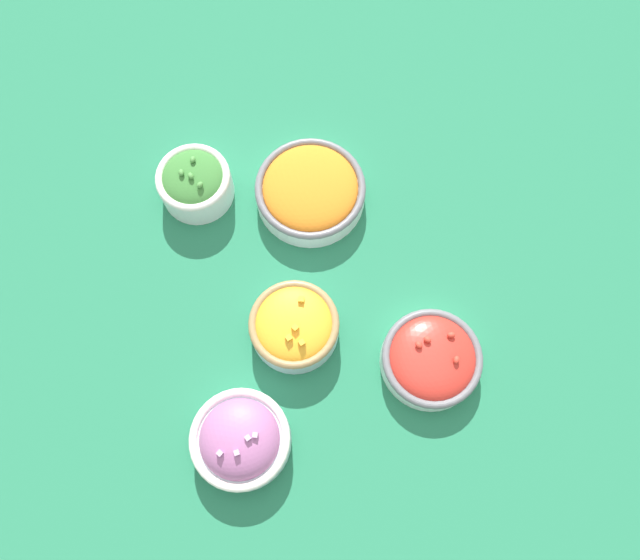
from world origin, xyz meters
The scene contains 6 objects.
ground_plane centered at (0.00, 0.00, 0.00)m, with size 3.00×3.00×0.00m, color #23704C.
bowl_carrots centered at (0.15, -0.01, 0.03)m, with size 0.18×0.18×0.06m.
bowl_squash centered at (-0.06, 0.05, 0.03)m, with size 0.13×0.13×0.07m.
bowl_cherry_tomatoes centered at (-0.15, -0.14, 0.03)m, with size 0.15×0.15×0.06m.
bowl_broccoli centered at (0.20, 0.17, 0.04)m, with size 0.12×0.12×0.08m.
bowl_red_onion centered at (-0.21, 0.15, 0.03)m, with size 0.14×0.14×0.08m.
Camera 1 is at (-0.28, 0.05, 0.93)m, focal length 35.00 mm.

